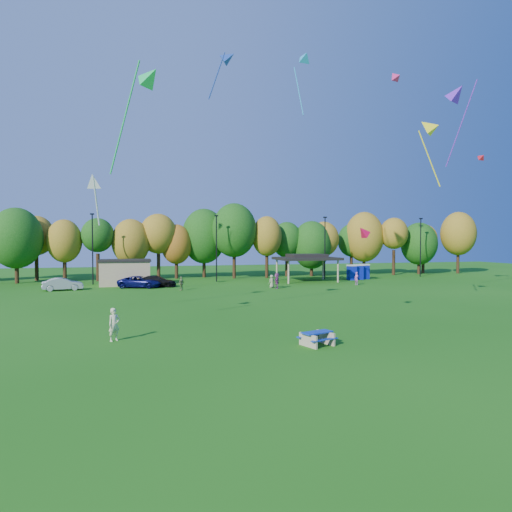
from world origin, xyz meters
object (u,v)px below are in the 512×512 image
object	(u,v)px
picnic_table	(317,337)
kite_flyer	(114,325)
porta_potties	(358,272)
car_b	(63,284)
car_d	(157,281)
car_c	(140,282)

from	to	relation	value
picnic_table	kite_flyer	world-z (taller)	kite_flyer
porta_potties	picnic_table	world-z (taller)	porta_potties
car_b	car_d	bearing A→B (deg)	-92.14
porta_potties	car_d	size ratio (longest dim) A/B	0.80
picnic_table	car_b	size ratio (longest dim) A/B	0.48
car_b	car_d	distance (m)	10.54
car_b	porta_potties	bearing A→B (deg)	-92.84
porta_potties	kite_flyer	bearing A→B (deg)	-134.64
kite_flyer	car_b	distance (m)	29.26
car_c	car_d	xyz separation A→B (m)	(2.01, 0.56, -0.02)
car_c	car_d	size ratio (longest dim) A/B	1.08
porta_potties	car_b	world-z (taller)	porta_potties
porta_potties	kite_flyer	size ratio (longest dim) A/B	2.01
porta_potties	car_c	bearing A→B (deg)	-173.34
picnic_table	car_d	world-z (taller)	car_d
picnic_table	car_b	distance (m)	36.76
kite_flyer	car_d	xyz separation A→B (m)	(3.80, 29.77, -0.25)
porta_potties	car_b	distance (m)	39.26
porta_potties	picnic_table	size ratio (longest dim) A/B	1.79
car_d	picnic_table	bearing A→B (deg)	-152.21
porta_potties	picnic_table	xyz separation A→B (m)	(-21.76, -36.75, -0.66)
car_b	car_c	bearing A→B (deg)	-94.22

